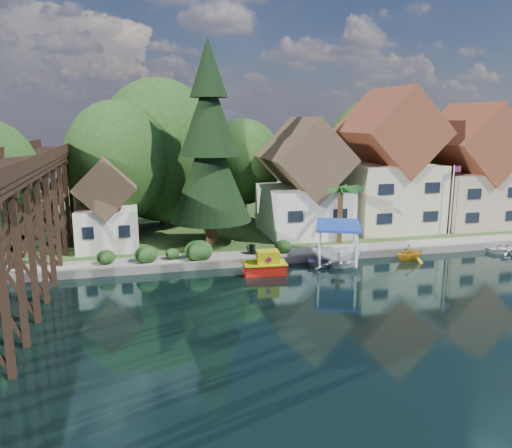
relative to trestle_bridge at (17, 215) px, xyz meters
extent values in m
plane|color=black|center=(16.00, -5.17, -5.35)|extent=(140.00, 140.00, 0.00)
cube|color=#2B471C|center=(16.00, 28.83, -5.10)|extent=(140.00, 52.00, 0.50)
cube|color=slate|center=(20.00, 2.83, -5.04)|extent=(60.00, 0.40, 0.62)
cube|color=gray|center=(22.00, 4.13, -4.82)|extent=(50.00, 2.60, 0.06)
cube|color=black|center=(0.00, -1.97, -1.35)|extent=(4.00, 0.36, 8.00)
cube|color=black|center=(0.00, 1.23, -1.35)|extent=(4.00, 0.36, 8.00)
cube|color=black|center=(0.00, 4.43, -1.35)|extent=(4.00, 0.36, 8.00)
cube|color=black|center=(0.00, 7.63, -1.35)|extent=(4.00, 0.36, 8.00)
cube|color=black|center=(0.00, 10.83, -1.35)|extent=(4.00, 0.36, 8.00)
cube|color=black|center=(0.00, 14.03, -1.35)|extent=(4.00, 0.36, 8.00)
cube|color=black|center=(0.00, 17.23, -1.35)|extent=(4.00, 0.36, 8.00)
cube|color=black|center=(0.00, 20.43, -1.35)|extent=(4.00, 0.36, 8.00)
cube|color=black|center=(1.75, 0.83, 2.70)|extent=(0.35, 44.00, 0.35)
cube|color=black|center=(0.00, 0.83, 3.00)|extent=(4.00, 44.00, 0.30)
cube|color=black|center=(2.00, 0.83, 3.55)|extent=(0.12, 44.00, 0.80)
cube|color=white|center=(23.00, 10.83, -2.60)|extent=(7.50, 8.00, 4.50)
cube|color=#473726|center=(23.00, 10.83, 2.35)|extent=(7.64, 8.64, 7.64)
cube|color=black|center=(20.90, 6.79, -2.37)|extent=(1.35, 0.08, 1.00)
cube|color=black|center=(25.10, 6.79, -2.37)|extent=(1.35, 0.08, 1.00)
cube|color=beige|center=(32.00, 11.33, -1.60)|extent=(8.50, 8.50, 6.50)
cube|color=brown|center=(32.00, 11.33, 4.71)|extent=(8.65, 9.18, 8.65)
cube|color=black|center=(29.62, 7.04, -1.27)|extent=(1.53, 0.08, 1.00)
cube|color=black|center=(34.38, 7.04, -1.27)|extent=(1.53, 0.08, 1.00)
cube|color=tan|center=(41.00, 10.83, -2.10)|extent=(8.00, 8.00, 5.50)
cube|color=brown|center=(41.00, 10.83, 3.53)|extent=(8.15, 8.64, 8.15)
cube|color=black|center=(38.76, 6.79, -1.82)|extent=(1.44, 0.08, 1.00)
cube|color=white|center=(5.00, 9.33, -3.10)|extent=(5.00, 5.00, 3.50)
cube|color=#473726|center=(5.00, 9.33, 0.45)|extent=(5.09, 5.40, 5.09)
cube|color=black|center=(3.60, 6.79, -2.92)|extent=(0.90, 0.08, 1.00)
cube|color=black|center=(6.40, 6.79, -2.92)|extent=(0.90, 0.08, 1.00)
cylinder|color=#382314|center=(6.00, 13.83, -2.60)|extent=(0.50, 0.50, 4.50)
ellipsoid|color=#204117|center=(6.00, 13.83, 2.15)|extent=(4.40, 4.40, 5.06)
cylinder|color=#382314|center=(10.00, 17.83, -2.37)|extent=(0.50, 0.50, 4.95)
ellipsoid|color=#204117|center=(10.00, 17.83, 2.85)|extent=(5.00, 5.00, 5.75)
cylinder|color=#382314|center=(19.00, 18.83, -2.82)|extent=(0.50, 0.50, 4.05)
ellipsoid|color=#204117|center=(19.00, 18.83, 1.45)|extent=(4.00, 4.00, 4.60)
cylinder|color=#382314|center=(34.00, 18.83, -2.60)|extent=(0.50, 0.50, 4.50)
ellipsoid|color=#204117|center=(34.00, 18.83, 2.15)|extent=(4.60, 4.60, 5.29)
cylinder|color=#382314|center=(42.00, 14.83, -3.05)|extent=(0.50, 0.50, 3.60)
ellipsoid|color=#204117|center=(42.00, 14.83, 0.75)|extent=(3.80, 3.80, 4.37)
ellipsoid|color=#194017|center=(8.00, 4.03, -4.08)|extent=(1.98, 1.98, 1.53)
ellipsoid|color=#194017|center=(10.00, 4.33, -4.25)|extent=(1.54, 1.54, 1.19)
ellipsoid|color=#194017|center=(12.00, 3.83, -4.00)|extent=(2.20, 2.20, 1.70)
ellipsoid|color=#194017|center=(5.00, 4.23, -4.17)|extent=(1.76, 1.76, 1.36)
ellipsoid|color=#194017|center=(16.50, 4.43, -4.25)|extent=(1.54, 1.54, 1.19)
ellipsoid|color=#194017|center=(19.00, 4.13, -4.17)|extent=(1.76, 1.76, 1.36)
cylinder|color=#382314|center=(13.73, 8.52, -3.25)|extent=(0.96, 0.96, 3.21)
cone|color=black|center=(13.73, 8.52, 1.57)|extent=(7.06, 7.06, 8.55)
cone|color=black|center=(13.73, 8.52, 6.38)|extent=(5.13, 5.13, 6.95)
cone|color=black|center=(13.73, 8.52, 10.12)|extent=(3.21, 3.21, 4.81)
cylinder|color=#382314|center=(24.94, 6.49, -2.54)|extent=(0.46, 0.46, 4.61)
ellipsoid|color=#17461A|center=(24.94, 6.49, -0.03)|extent=(4.45, 4.45, 1.05)
cylinder|color=white|center=(36.19, 6.60, -1.53)|extent=(0.09, 0.09, 6.64)
cube|color=#B1190C|center=(36.69, 6.77, 1.41)|extent=(0.91, 0.34, 0.57)
cube|color=red|center=(16.51, 0.64, -4.99)|extent=(3.21, 1.90, 0.82)
cube|color=yellow|center=(16.51, 0.64, -4.55)|extent=(3.32, 2.01, 0.10)
cube|color=yellow|center=(16.72, 0.62, -4.12)|extent=(1.74, 1.37, 1.03)
cylinder|color=black|center=(15.59, 0.72, -3.45)|extent=(0.45, 0.45, 0.72)
cylinder|color=#9F0C5D|center=(16.66, -0.01, -4.12)|extent=(0.38, 0.11, 0.37)
cylinder|color=#9F0C5D|center=(16.77, 1.26, -4.12)|extent=(0.38, 0.11, 0.37)
cylinder|color=#9F0C5D|center=(17.54, 0.55, -4.12)|extent=(0.11, 0.38, 0.37)
imported|color=white|center=(22.20, 1.25, -4.94)|extent=(4.69, 4.07, 0.81)
imported|color=white|center=(22.86, 1.97, -4.58)|extent=(4.27, 2.88, 1.54)
cube|color=#1C40B8|center=(22.86, 1.97, -2.26)|extent=(5.00, 5.86, 0.19)
cylinder|color=white|center=(23.35, -0.56, -3.65)|extent=(0.19, 0.19, 2.78)
cylinder|color=white|center=(24.96, 3.46, -3.65)|extent=(0.19, 0.19, 2.78)
cylinder|color=white|center=(20.77, 0.48, -3.65)|extent=(0.19, 0.19, 2.78)
cylinder|color=white|center=(22.38, 4.49, -3.65)|extent=(0.19, 0.19, 2.78)
imported|color=gold|center=(28.96, 1.31, -4.60)|extent=(3.31, 3.02, 1.49)
imported|color=silver|center=(38.59, 1.75, -4.97)|extent=(3.65, 2.63, 0.75)
camera|label=1|loc=(7.41, -33.87, 5.93)|focal=35.00mm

